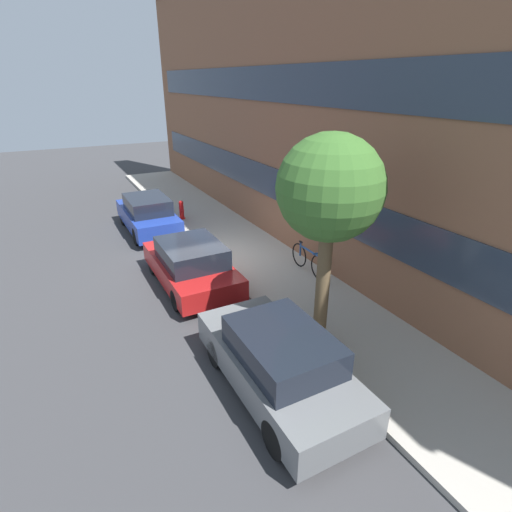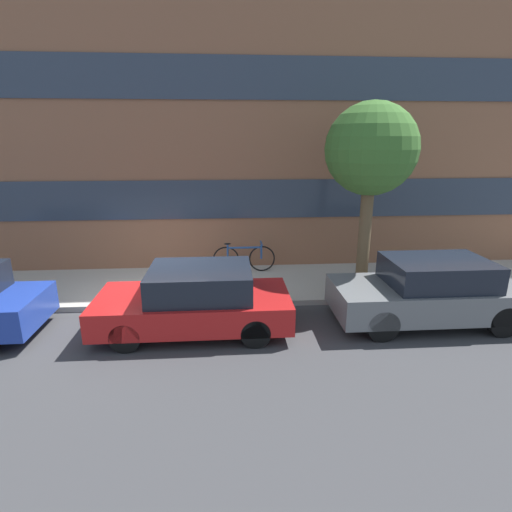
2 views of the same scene
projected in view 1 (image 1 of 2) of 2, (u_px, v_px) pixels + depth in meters
The scene contains 9 objects.
ground_plane at pixel (212, 263), 13.06m from camera, with size 56.00×56.00×0.00m, color #38383A.
sidewalk_strip at pixel (250, 253), 13.62m from camera, with size 28.00×2.80×0.13m.
rowhouse_facade at pixel (301, 101), 12.44m from camera, with size 28.00×1.02×9.78m.
parked_car_blue at pixel (148, 214), 15.51m from camera, with size 4.04×1.66×1.42m.
parked_car_red at pixel (191, 264), 11.45m from camera, with size 3.91×1.81×1.34m.
parked_car_grey at pixel (279, 362), 7.43m from camera, with size 4.00×1.69×1.41m.
fire_hydrant at pixel (181, 210), 16.65m from camera, with size 0.49×0.27×0.78m.
bicycle at pixel (309, 260), 11.97m from camera, with size 1.78×0.44×0.86m.
street_tree at pixel (330, 191), 7.72m from camera, with size 2.13×2.13×4.53m.
Camera 1 is at (11.15, -4.21, 5.53)m, focal length 28.00 mm.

